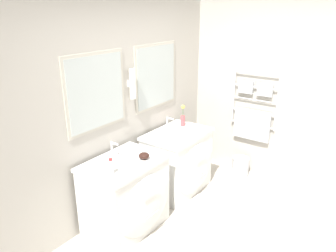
% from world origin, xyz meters
% --- Properties ---
extents(wall_back, '(5.26, 0.16, 2.60)m').
position_xyz_m(wall_back, '(0.01, 1.69, 1.31)').
color(wall_back, '#B2ADA3').
rests_on(wall_back, ground_plane).
extents(wall_right, '(0.13, 3.49, 2.60)m').
position_xyz_m(wall_right, '(1.86, 0.75, 1.29)').
color(wall_right, '#B2ADA3').
rests_on(wall_right, ground_plane).
extents(vanity_left, '(0.90, 0.69, 0.85)m').
position_xyz_m(vanity_left, '(-0.30, 1.27, 0.43)').
color(vanity_left, white).
rests_on(vanity_left, ground_plane).
extents(vanity_right, '(0.90, 0.69, 0.85)m').
position_xyz_m(vanity_right, '(0.74, 1.27, 0.43)').
color(vanity_right, white).
rests_on(vanity_right, ground_plane).
extents(faucet_left, '(0.17, 0.12, 0.19)m').
position_xyz_m(faucet_left, '(-0.30, 1.46, 0.93)').
color(faucet_left, silver).
rests_on(faucet_left, vanity_left).
extents(faucet_right, '(0.17, 0.12, 0.19)m').
position_xyz_m(faucet_right, '(0.74, 1.46, 0.93)').
color(faucet_right, silver).
rests_on(faucet_right, vanity_right).
extents(toiletry_bottle, '(0.05, 0.05, 0.17)m').
position_xyz_m(toiletry_bottle, '(-0.59, 1.21, 0.93)').
color(toiletry_bottle, silver).
rests_on(toiletry_bottle, vanity_left).
extents(amenity_bowl, '(0.12, 0.12, 0.07)m').
position_xyz_m(amenity_bowl, '(-0.13, 1.17, 0.88)').
color(amenity_bowl, black).
rests_on(amenity_bowl, vanity_left).
extents(flower_vase, '(0.06, 0.06, 0.30)m').
position_xyz_m(flower_vase, '(1.00, 1.40, 0.97)').
color(flower_vase, '#CC4C51').
rests_on(flower_vase, vanity_right).
extents(soap_dish, '(0.09, 0.06, 0.04)m').
position_xyz_m(soap_dish, '(0.48, 1.17, 0.86)').
color(soap_dish, white).
rests_on(soap_dish, vanity_right).
extents(waste_bin, '(0.25, 0.25, 0.29)m').
position_xyz_m(waste_bin, '(1.62, 0.75, 0.15)').
color(waste_bin, '#B7B7BC').
rests_on(waste_bin, ground_plane).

